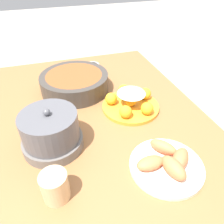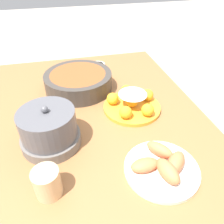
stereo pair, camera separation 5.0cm
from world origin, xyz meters
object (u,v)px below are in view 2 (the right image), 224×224
cake_plate (132,103)px  cup_far (47,183)px  warming_pot (49,129)px  seafood_platter (162,166)px  serving_bowl (78,81)px  sauce_bowl (98,66)px  dining_table (91,147)px

cake_plate → cup_far: (-0.34, 0.36, 0.02)m
warming_pot → seafood_platter: bearing=-121.6°
serving_bowl → sauce_bowl: size_ratio=3.96×
serving_bowl → warming_pot: bearing=158.8°
warming_pot → serving_bowl: bearing=-21.2°
dining_table → cake_plate: 0.26m
seafood_platter → dining_table: bearing=39.8°
cake_plate → sauce_bowl: cake_plate is taller
serving_bowl → seafood_platter: serving_bowl is taller
sauce_bowl → warming_pot: (-0.57, 0.28, 0.05)m
seafood_platter → warming_pot: warming_pot is taller
sauce_bowl → warming_pot: 0.63m
serving_bowl → warming_pot: 0.39m
serving_bowl → seafood_platter: (-0.57, -0.20, -0.02)m
cake_plate → serving_bowl: 0.31m
sauce_bowl → cup_far: bearing=159.4°
sauce_bowl → warming_pot: bearing=153.7°
cup_far → warming_pot: size_ratio=0.43×
serving_bowl → sauce_bowl: serving_bowl is taller
dining_table → serving_bowl: (0.33, 0.00, 0.13)m
cake_plate → warming_pot: bearing=110.9°
cake_plate → seafood_platter: cake_plate is taller
serving_bowl → cup_far: cup_far is taller
serving_bowl → seafood_platter: size_ratio=1.37×
seafood_platter → warming_pot: 0.41m
dining_table → cup_far: (-0.23, 0.16, 0.13)m
serving_bowl → cup_far: 0.59m
cup_far → serving_bowl: bearing=-14.9°
serving_bowl → cup_far: bearing=165.1°
serving_bowl → sauce_bowl: bearing=-34.4°
dining_table → seafood_platter: 0.33m
serving_bowl → cup_far: (-0.57, 0.15, 0.00)m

